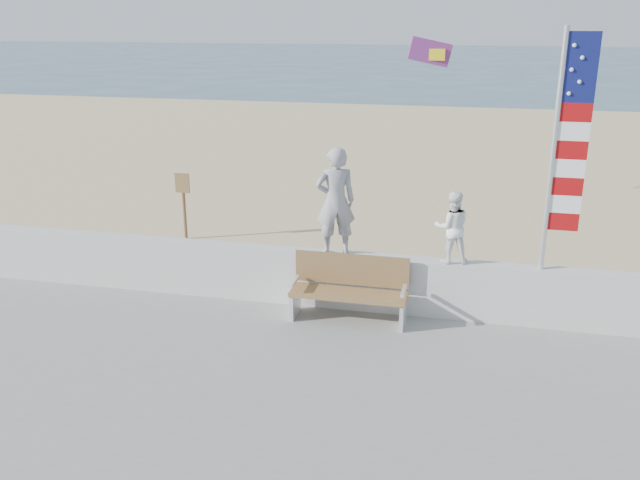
% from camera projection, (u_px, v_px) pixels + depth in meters
% --- Properties ---
extents(ground, '(220.00, 220.00, 0.00)m').
position_uv_depth(ground, '(277.00, 370.00, 9.43)').
color(ground, '#325165').
rests_on(ground, ground).
extents(sand, '(90.00, 40.00, 0.08)m').
position_uv_depth(sand, '(374.00, 202.00, 17.74)').
color(sand, '#CDBA88').
rests_on(sand, ground).
extents(seawall, '(30.00, 0.35, 0.90)m').
position_uv_depth(seawall, '(311.00, 277.00, 11.08)').
color(seawall, silver).
rests_on(seawall, boardwalk).
extents(adult, '(0.73, 0.61, 1.72)m').
position_uv_depth(adult, '(336.00, 201.00, 10.58)').
color(adult, '#97979C').
rests_on(adult, seawall).
extents(child, '(0.62, 0.53, 1.12)m').
position_uv_depth(child, '(452.00, 227.00, 10.29)').
color(child, white).
rests_on(child, seawall).
extents(bench, '(1.80, 0.57, 1.00)m').
position_uv_depth(bench, '(350.00, 288.00, 10.49)').
color(bench, olive).
rests_on(bench, boardwalk).
extents(flag, '(0.50, 0.08, 3.50)m').
position_uv_depth(flag, '(564.00, 143.00, 9.55)').
color(flag, silver).
rests_on(flag, seawall).
extents(parafoil_kite, '(0.89, 0.37, 0.60)m').
position_uv_depth(parafoil_kite, '(431.00, 52.00, 13.25)').
color(parafoil_kite, red).
rests_on(parafoil_kite, ground).
extents(sign, '(0.32, 0.07, 1.46)m').
position_uv_depth(sign, '(184.00, 200.00, 14.45)').
color(sign, brown).
rests_on(sign, sand).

